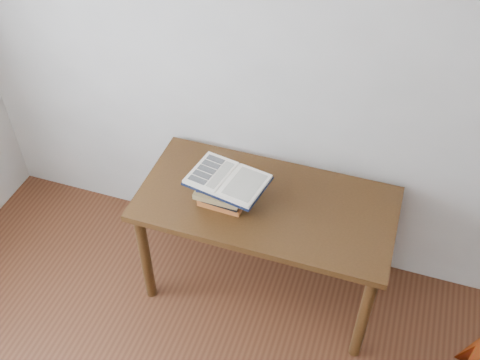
% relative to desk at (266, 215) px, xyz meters
% --- Properties ---
extents(room_shell, '(3.54, 3.54, 2.62)m').
position_rel_desk_xyz_m(room_shell, '(-0.19, -1.37, 1.02)').
color(room_shell, beige).
rests_on(room_shell, ground).
extents(desk, '(1.31, 0.66, 0.70)m').
position_rel_desk_xyz_m(desk, '(0.00, 0.00, 0.00)').
color(desk, '#442711').
rests_on(desk, ground).
extents(book_stack, '(0.25, 0.19, 0.16)m').
position_rel_desk_xyz_m(book_stack, '(-0.21, -0.07, 0.18)').
color(book_stack, '#B66129').
rests_on(book_stack, desk).
extents(open_book, '(0.41, 0.32, 0.03)m').
position_rel_desk_xyz_m(open_book, '(-0.18, -0.08, 0.27)').
color(open_book, black).
rests_on(open_book, book_stack).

